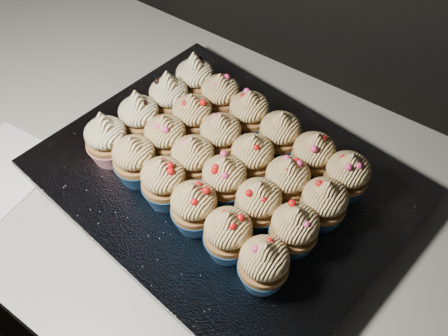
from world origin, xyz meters
name	(u,v)px	position (x,y,z in m)	size (l,w,h in m)	color
cabinet	(153,264)	(0.00, 1.70, 0.43)	(2.40, 0.60, 0.86)	black
worktop	(124,135)	(0.00, 1.70, 0.88)	(2.44, 0.64, 0.04)	beige
napkin	(4,167)	(-0.09, 1.53, 0.90)	(0.14, 0.14, 0.00)	white
baking_tray	(224,185)	(0.22, 1.69, 0.91)	(0.47, 0.35, 0.02)	black
foil_lining	(224,178)	(0.22, 1.69, 0.93)	(0.50, 0.39, 0.01)	silver
cupcake_0	(107,139)	(0.06, 1.62, 0.97)	(0.06, 0.06, 0.10)	#A51620
cupcake_1	(135,160)	(0.12, 1.62, 0.97)	(0.06, 0.06, 0.08)	navy
cupcake_2	(164,182)	(0.17, 1.61, 0.97)	(0.06, 0.06, 0.08)	navy
cupcake_3	(194,207)	(0.23, 1.60, 0.97)	(0.06, 0.06, 0.08)	navy
cupcake_4	(228,234)	(0.29, 1.60, 0.97)	(0.06, 0.06, 0.08)	navy
cupcake_5	(264,264)	(0.35, 1.59, 0.97)	(0.06, 0.06, 0.08)	navy
cupcake_6	(139,117)	(0.07, 1.68, 0.97)	(0.06, 0.06, 0.10)	#A51620
cupcake_7	(166,139)	(0.12, 1.68, 0.97)	(0.06, 0.06, 0.08)	navy
cupcake_8	(193,160)	(0.18, 1.67, 0.97)	(0.06, 0.06, 0.08)	navy
cupcake_9	(224,180)	(0.24, 1.66, 0.97)	(0.06, 0.06, 0.08)	navy
cupcake_10	(258,204)	(0.30, 1.66, 0.97)	(0.06, 0.06, 0.08)	navy
cupcake_11	(294,230)	(0.36, 1.65, 0.97)	(0.06, 0.06, 0.08)	navy
cupcake_12	(169,98)	(0.08, 1.74, 0.97)	(0.06, 0.06, 0.10)	#A51620
cupcake_13	(193,117)	(0.13, 1.73, 0.97)	(0.06, 0.06, 0.08)	navy
cupcake_14	(221,137)	(0.19, 1.73, 0.97)	(0.06, 0.06, 0.08)	navy
cupcake_15	(252,158)	(0.25, 1.72, 0.97)	(0.06, 0.06, 0.08)	navy
cupcake_16	(287,182)	(0.31, 1.71, 0.97)	(0.06, 0.06, 0.08)	navy
cupcake_17	(323,204)	(0.37, 1.71, 0.97)	(0.06, 0.06, 0.08)	navy
cupcake_18	(195,79)	(0.08, 1.80, 0.97)	(0.06, 0.06, 0.10)	#A51620
cupcake_19	(220,97)	(0.14, 1.79, 0.97)	(0.06, 0.06, 0.08)	navy
cupcake_20	(249,114)	(0.19, 1.79, 0.97)	(0.06, 0.06, 0.08)	navy
cupcake_21	(280,135)	(0.25, 1.78, 0.97)	(0.06, 0.06, 0.08)	navy
cupcake_22	(313,156)	(0.31, 1.77, 0.97)	(0.06, 0.06, 0.08)	navy
cupcake_23	(346,176)	(0.37, 1.77, 0.97)	(0.06, 0.06, 0.08)	navy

